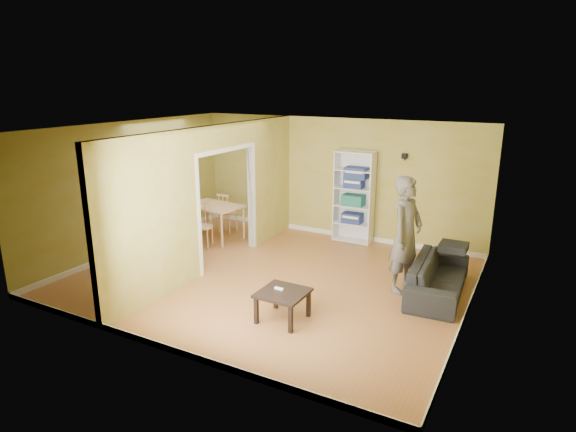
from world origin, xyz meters
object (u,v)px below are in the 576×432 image
Objects in this scene: person at (407,225)px; chair_far at (228,212)px; sofa at (439,272)px; chair_left at (188,213)px; coffee_table at (283,296)px; chair_near at (203,225)px; dining_table at (214,208)px; bookshelf at (355,197)px.

person is 2.45× the size of chair_far.
sofa is 5.64m from chair_left.
coffee_table is (-1.24, -1.86, -0.75)m from person.
dining_table is at bearing 86.17° from chair_near.
sofa reaches higher than coffee_table.
chair_left reaches higher than chair_near.
chair_near is (0.80, -0.49, -0.05)m from chair_left.
chair_far is at bearing 80.67° from chair_near.
chair_near reaches higher than coffee_table.
chair_near is (-3.02, 2.05, 0.09)m from coffee_table.
chair_near is at bearing 97.27° from chair_far.
chair_near is at bearing -144.90° from bookshelf.
chair_far is at bearing 91.82° from dining_table.
coffee_table is at bearing -51.10° from chair_near.
person is 1.86× the size of dining_table.
bookshelf is at bearing 92.42° from chair_left.
coffee_table is (-1.78, -1.99, -0.00)m from sofa.
chair_near is at bearing 39.59° from chair_left.
sofa is 2.15× the size of chair_near.
person is (-0.54, -0.12, 0.74)m from sofa.
person is 2.62m from bookshelf.
sofa is 0.88× the size of person.
chair_left reaches higher than chair_far.
bookshelf is at bearing 95.84° from coffee_table.
person reaches higher than bookshelf.
dining_table is 1.31× the size of chair_near.
person is at bearing -19.48° from chair_near.
dining_table is at bearing -154.82° from bookshelf.
sofa is at bearing -63.78° from person.
dining_table is (-2.75, -1.29, -0.30)m from bookshelf.
coffee_table is 3.66m from chair_near.
person reaches higher than chair_far.
chair_left is (-0.67, -0.07, -0.17)m from dining_table.
coffee_table is at bearing 134.73° from sofa.
chair_far is (-0.02, 0.54, -0.22)m from dining_table.
bookshelf reaches higher than sofa.
dining_table is 0.60m from chair_near.
chair_left is 1.11× the size of chair_far.
chair_far is (-2.77, -0.76, -0.52)m from bookshelf.
person reaches higher than dining_table.
dining_table is at bearing 91.49° from chair_far.
bookshelf is at bearing 45.35° from sofa.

